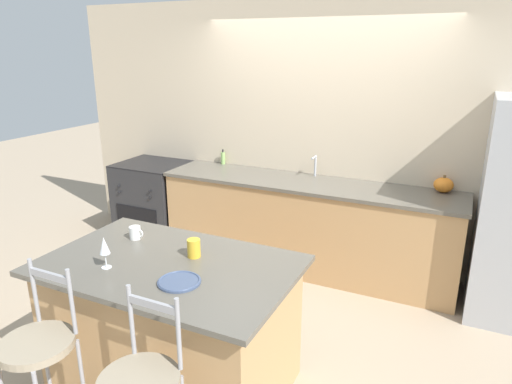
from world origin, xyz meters
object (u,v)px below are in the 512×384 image
wine_glass (104,246)px  tumbler_cup (194,248)px  coffee_mug (135,233)px  dinner_plate (179,281)px  pumpkin_decoration (444,185)px  oven_range (155,200)px  bar_stool_near (41,359)px  soap_bottle (223,158)px

wine_glass → tumbler_cup: (0.41, 0.37, -0.08)m
wine_glass → coffee_mug: wine_glass is taller
dinner_plate → wine_glass: (-0.52, -0.04, 0.14)m
coffee_mug → pumpkin_decoration: bearing=46.7°
oven_range → wine_glass: wine_glass is taller
bar_stool_near → tumbler_cup: size_ratio=8.99×
wine_glass → tumbler_cup: bearing=41.8°
coffee_mug → soap_bottle: size_ratio=0.65×
dinner_plate → tumbler_cup: bearing=108.5°
pumpkin_decoration → oven_range: bearing=-175.8°
bar_stool_near → coffee_mug: bar_stool_near is taller
tumbler_cup → soap_bottle: 2.37m
oven_range → tumbler_cup: (1.79, -1.87, 0.51)m
bar_stool_near → pumpkin_decoration: (1.82, 2.99, 0.43)m
oven_range → coffee_mug: size_ratio=8.24×
oven_range → wine_glass: size_ratio=4.51×
dinner_plate → pumpkin_decoration: (1.26, 2.43, 0.09)m
bar_stool_near → dinner_plate: bearing=44.8°
oven_range → tumbler_cup: tumbler_cup is taller
wine_glass → dinner_plate: bearing=3.8°
coffee_mug → tumbler_cup: 0.55m
pumpkin_decoration → soap_bottle: soap_bottle is taller
bar_stool_near → coffee_mug: bearing=95.6°
oven_range → dinner_plate: dinner_plate is taller
dinner_plate → wine_glass: wine_glass is taller
bar_stool_near → wine_glass: wine_glass is taller
pumpkin_decoration → soap_bottle: size_ratio=1.03×
oven_range → bar_stool_near: size_ratio=0.84×
tumbler_cup → soap_bottle: (-0.99, 2.15, 0.04)m
oven_range → bar_stool_near: bar_stool_near is taller
bar_stool_near → oven_range: bearing=115.9°
wine_glass → oven_range: bearing=121.6°
bar_stool_near → wine_glass: bearing=85.9°
dinner_plate → wine_glass: 0.54m
dinner_plate → pumpkin_decoration: 2.74m
pumpkin_decoration → soap_bottle: 2.37m
coffee_mug → soap_bottle: 2.13m
oven_range → dinner_plate: 2.94m
oven_range → wine_glass: 2.69m
wine_glass → tumbler_cup: 0.56m
pumpkin_decoration → tumbler_cup: bearing=-123.2°
soap_bottle → pumpkin_decoration: bearing=-1.2°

